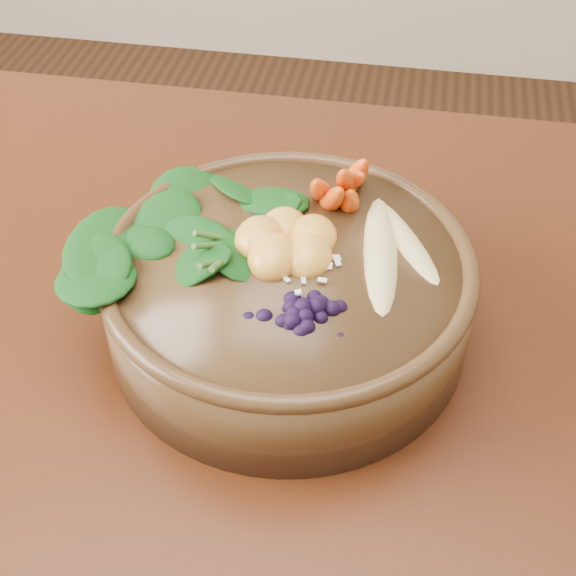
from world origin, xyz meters
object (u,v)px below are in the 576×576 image
(mandarin_cluster, at_px, (287,229))
(blueberry_pile, at_px, (305,294))
(kale_heap, at_px, (221,195))
(carrot_cluster, at_px, (338,154))
(dining_table, at_px, (139,423))
(banana_halves, at_px, (395,232))
(stoneware_bowl, at_px, (288,297))

(mandarin_cluster, height_order, blueberry_pile, blueberry_pile)
(kale_heap, xyz_separation_m, carrot_cluster, (0.09, 0.05, 0.02))
(dining_table, relative_size, carrot_cluster, 19.00)
(kale_heap, relative_size, banana_halves, 1.14)
(stoneware_bowl, relative_size, carrot_cluster, 3.62)
(dining_table, height_order, kale_heap, kale_heap)
(mandarin_cluster, distance_m, blueberry_pile, 0.08)
(dining_table, relative_size, blueberry_pile, 11.34)
(kale_heap, bearing_deg, banana_halves, -4.88)
(mandarin_cluster, bearing_deg, dining_table, -150.15)
(banana_halves, bearing_deg, kale_heap, 156.45)
(stoneware_bowl, height_order, mandarin_cluster, mandarin_cluster)
(kale_heap, xyz_separation_m, banana_halves, (0.15, -0.01, -0.01))
(stoneware_bowl, height_order, carrot_cluster, carrot_cluster)
(kale_heap, bearing_deg, mandarin_cluster, -23.12)
(stoneware_bowl, height_order, kale_heap, kale_heap)
(carrot_cluster, distance_m, mandarin_cluster, 0.09)
(carrot_cluster, distance_m, banana_halves, 0.09)
(dining_table, bearing_deg, blueberry_pile, -1.82)
(carrot_cluster, bearing_deg, dining_table, -154.96)
(kale_heap, relative_size, carrot_cluster, 2.38)
(kale_heap, height_order, mandarin_cluster, kale_heap)
(carrot_cluster, xyz_separation_m, blueberry_pile, (-0.00, -0.15, -0.02))
(dining_table, height_order, stoneware_bowl, stoneware_bowl)
(dining_table, xyz_separation_m, stoneware_bowl, (0.13, 0.05, 0.13))
(blueberry_pile, bearing_deg, carrot_cluster, 89.12)
(kale_heap, bearing_deg, stoneware_bowl, -34.46)
(dining_table, bearing_deg, carrot_cluster, 43.71)
(dining_table, relative_size, stoneware_bowl, 5.24)
(carrot_cluster, xyz_separation_m, banana_halves, (0.06, -0.06, -0.03))
(mandarin_cluster, bearing_deg, stoneware_bowl, -77.67)
(carrot_cluster, bearing_deg, blueberry_pile, -109.55)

